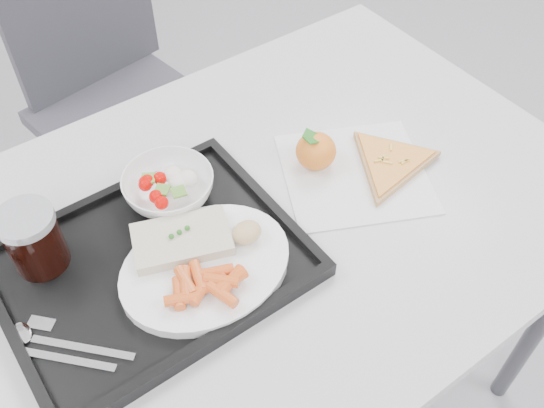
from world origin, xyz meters
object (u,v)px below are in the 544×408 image
(table, at_px, (250,243))
(chair, at_px, (110,77))
(tray, at_px, (151,266))
(salad_bowl, at_px, (169,187))
(cola_glass, at_px, (33,239))
(pizza_slice, at_px, (390,162))
(dinner_plate, at_px, (206,267))
(tangerine, at_px, (316,151))

(table, distance_m, chair, 0.79)
(tray, height_order, salad_bowl, salad_bowl)
(cola_glass, height_order, pizza_slice, cola_glass)
(tray, distance_m, pizza_slice, 0.46)
(salad_bowl, bearing_deg, chair, 76.56)
(dinner_plate, bearing_deg, tangerine, 17.77)
(salad_bowl, relative_size, tangerine, 1.86)
(tray, relative_size, pizza_slice, 1.49)
(tray, bearing_deg, salad_bowl, 48.17)
(salad_bowl, bearing_deg, cola_glass, -179.18)
(tray, relative_size, salad_bowl, 2.96)
(table, distance_m, cola_glass, 0.36)
(pizza_slice, bearing_deg, tangerine, 142.74)
(table, height_order, pizza_slice, pizza_slice)
(table, xyz_separation_m, tray, (-0.18, 0.00, 0.08))
(cola_glass, distance_m, tangerine, 0.49)
(chair, distance_m, salad_bowl, 0.73)
(chair, relative_size, tray, 2.07)
(pizza_slice, bearing_deg, dinner_plate, -178.55)
(salad_bowl, bearing_deg, pizza_slice, -23.07)
(chair, xyz_separation_m, tangerine, (0.10, -0.74, 0.25))
(tangerine, bearing_deg, table, -168.35)
(chair, bearing_deg, salad_bowl, -103.44)
(dinner_plate, bearing_deg, table, 25.83)
(chair, relative_size, salad_bowl, 6.11)
(table, xyz_separation_m, tangerine, (0.17, 0.03, 0.10))
(salad_bowl, height_order, pizza_slice, salad_bowl)
(tangerine, relative_size, pizza_slice, 0.27)
(cola_glass, bearing_deg, salad_bowl, 0.82)
(table, height_order, cola_glass, cola_glass)
(tray, relative_size, cola_glass, 4.17)
(table, relative_size, chair, 1.29)
(dinner_plate, relative_size, salad_bowl, 1.78)
(salad_bowl, height_order, cola_glass, cola_glass)
(table, relative_size, tangerine, 14.64)
(salad_bowl, height_order, tangerine, tangerine)
(table, xyz_separation_m, salad_bowl, (-0.09, 0.11, 0.11))
(salad_bowl, relative_size, cola_glass, 1.41)
(table, distance_m, tangerine, 0.20)
(tray, height_order, cola_glass, cola_glass)
(table, relative_size, salad_bowl, 7.89)
(dinner_plate, height_order, pizza_slice, dinner_plate)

